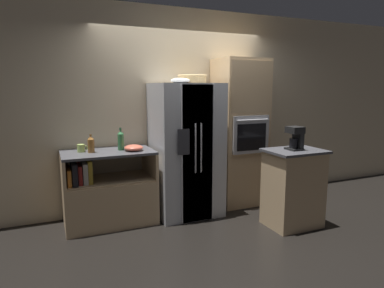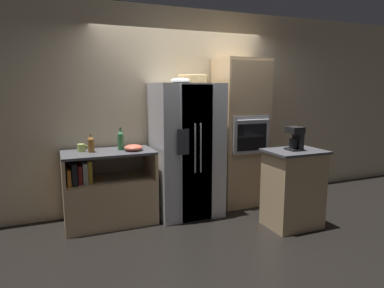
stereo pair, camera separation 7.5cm
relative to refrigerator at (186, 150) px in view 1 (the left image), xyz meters
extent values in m
plane|color=black|center=(0.10, -0.07, -0.88)|extent=(20.00, 20.00, 0.00)
cube|color=beige|center=(0.10, 0.42, 0.52)|extent=(12.00, 0.06, 2.80)
cube|color=tan|center=(-1.03, 0.06, -0.60)|extent=(1.11, 0.66, 0.56)
cube|color=tan|center=(-1.03, 0.06, -0.31)|extent=(1.07, 0.61, 0.02)
cube|color=tan|center=(-1.56, 0.06, -0.15)|extent=(0.04, 0.66, 0.34)
cube|color=tan|center=(-0.49, 0.06, -0.15)|extent=(0.04, 0.66, 0.34)
cube|color=#4C4C51|center=(-1.03, 0.06, 0.03)|extent=(1.11, 0.66, 0.03)
cube|color=orange|center=(-1.51, 0.03, -0.21)|extent=(0.04, 0.40, 0.20)
cube|color=black|center=(-1.44, 0.03, -0.18)|extent=(0.06, 0.41, 0.26)
cube|color=#B72D28|center=(-1.38, 0.03, -0.19)|extent=(0.04, 0.32, 0.22)
cube|color=silver|center=(-1.32, 0.03, -0.18)|extent=(0.05, 0.35, 0.25)
cube|color=gold|center=(-1.27, 0.03, -0.17)|extent=(0.05, 0.32, 0.27)
cube|color=silver|center=(0.00, 0.01, 0.00)|extent=(0.85, 0.76, 1.77)
cube|color=silver|center=(-0.01, -0.38, 0.00)|extent=(0.42, 0.02, 1.73)
cube|color=silver|center=(0.01, -0.38, 0.00)|extent=(0.42, 0.02, 1.73)
cylinder|color=#B2B2B7|center=(-0.04, -0.40, 0.09)|extent=(0.02, 0.02, 0.62)
cylinder|color=#B2B2B7|center=(0.04, -0.40, 0.09)|extent=(0.02, 0.02, 0.62)
cube|color=#2D2D33|center=(-0.19, -0.39, 0.18)|extent=(0.15, 0.01, 0.32)
cube|color=tan|center=(0.88, 0.09, 0.17)|extent=(0.69, 0.59, 2.11)
cube|color=#ADADB2|center=(0.88, -0.22, 0.18)|extent=(0.56, 0.04, 0.52)
cube|color=black|center=(0.88, -0.24, 0.15)|extent=(0.46, 0.01, 0.37)
cylinder|color=#B2B2B7|center=(0.88, -0.26, 0.39)|extent=(0.49, 0.02, 0.02)
cube|color=tan|center=(0.88, -0.21, 0.84)|extent=(0.64, 0.01, 0.70)
cube|color=tan|center=(1.05, -0.94, -0.42)|extent=(0.63, 0.48, 0.93)
cube|color=#4C4C51|center=(1.05, -0.94, 0.07)|extent=(0.69, 0.53, 0.03)
cylinder|color=tan|center=(0.13, 0.09, 0.93)|extent=(0.38, 0.38, 0.10)
torus|color=tan|center=(0.13, 0.09, 0.98)|extent=(0.40, 0.40, 0.03)
ellipsoid|color=white|center=(-0.10, -0.05, 0.92)|extent=(0.25, 0.25, 0.07)
cylinder|color=#33723F|center=(-0.86, 0.07, 0.15)|extent=(0.08, 0.08, 0.20)
cone|color=#33723F|center=(-0.86, 0.07, 0.27)|extent=(0.08, 0.08, 0.04)
cylinder|color=#33723F|center=(-0.86, 0.07, 0.31)|extent=(0.03, 0.03, 0.04)
cylinder|color=brown|center=(-1.23, 0.05, 0.13)|extent=(0.08, 0.08, 0.16)
cone|color=brown|center=(-1.23, 0.05, 0.23)|extent=(0.08, 0.08, 0.04)
cylinder|color=brown|center=(-1.23, 0.05, 0.26)|extent=(0.03, 0.03, 0.02)
cylinder|color=#B2D166|center=(-1.34, 0.13, 0.09)|extent=(0.09, 0.09, 0.09)
torus|color=#B2D166|center=(-1.29, 0.13, 0.09)|extent=(0.07, 0.01, 0.07)
ellipsoid|color=#DB664C|center=(-0.72, -0.04, 0.09)|extent=(0.23, 0.23, 0.08)
cube|color=black|center=(1.03, -0.93, 0.09)|extent=(0.16, 0.18, 0.02)
cylinder|color=black|center=(1.02, -0.93, 0.16)|extent=(0.10, 0.10, 0.12)
cube|color=black|center=(1.09, -0.93, 0.22)|extent=(0.06, 0.16, 0.28)
cube|color=black|center=(1.03, -0.93, 0.33)|extent=(0.16, 0.18, 0.08)
camera|label=1|loc=(-1.72, -4.18, 0.84)|focal=32.00mm
camera|label=2|loc=(-1.65, -4.21, 0.84)|focal=32.00mm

